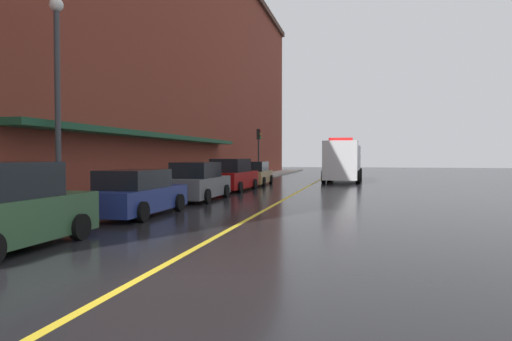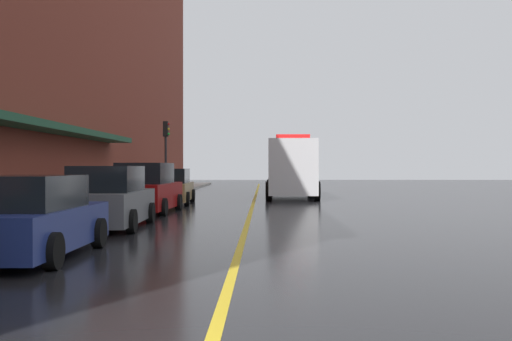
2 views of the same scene
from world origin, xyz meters
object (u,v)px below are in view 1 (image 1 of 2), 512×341
(parked_car_1, at_px, (136,194))
(street_lamp_left, at_px, (57,83))
(parked_car_0, at_px, (4,210))
(parking_meter_1, at_px, (140,180))
(parked_car_3, at_px, (232,176))
(parked_car_4, at_px, (255,174))
(traffic_light_near, at_px, (259,144))
(box_truck, at_px, (343,161))
(parked_car_2, at_px, (198,182))
(parking_meter_0, at_px, (199,174))

(parked_car_1, distance_m, street_lamp_left, 4.39)
(parked_car_0, distance_m, parking_meter_1, 8.94)
(parked_car_3, distance_m, parking_meter_1, 8.90)
(parked_car_4, relative_size, traffic_light_near, 1.15)
(parked_car_0, xyz_separation_m, street_lamp_left, (-1.99, 4.50, 3.52))
(parked_car_1, bearing_deg, parked_car_0, -179.94)
(parked_car_4, xyz_separation_m, traffic_light_near, (-1.43, 7.36, 2.37))
(parked_car_0, height_order, parked_car_1, parked_car_0)
(parked_car_0, bearing_deg, box_truck, -11.64)
(parked_car_0, height_order, parked_car_4, parked_car_0)
(parked_car_0, distance_m, parked_car_4, 23.23)
(parked_car_2, height_order, box_truck, box_truck)
(parked_car_0, bearing_deg, parked_car_3, -0.08)
(parked_car_4, bearing_deg, traffic_light_near, 9.13)
(parked_car_4, height_order, street_lamp_left, street_lamp_left)
(parked_car_0, relative_size, parked_car_4, 0.90)
(parking_meter_0, bearing_deg, traffic_light_near, 89.76)
(parking_meter_1, bearing_deg, parked_car_4, 84.07)
(box_truck, bearing_deg, parked_car_0, -10.34)
(parked_car_3, xyz_separation_m, parked_car_4, (0.11, 5.62, -0.09))
(parking_meter_0, bearing_deg, street_lamp_left, -93.05)
(parked_car_2, relative_size, parking_meter_0, 3.64)
(traffic_light_near, bearing_deg, box_truck, -7.81)
(parked_car_4, distance_m, street_lamp_left, 19.19)
(parked_car_2, distance_m, parked_car_4, 11.52)
(parked_car_2, height_order, street_lamp_left, street_lamp_left)
(parked_car_2, bearing_deg, parked_car_0, 178.67)
(parked_car_1, bearing_deg, traffic_light_near, 2.96)
(parked_car_0, relative_size, box_truck, 0.47)
(parked_car_2, xyz_separation_m, parking_meter_0, (-1.45, 4.03, 0.23))
(street_lamp_left, relative_size, traffic_light_near, 1.61)
(parking_meter_0, bearing_deg, parked_car_3, 53.38)
(parked_car_4, relative_size, street_lamp_left, 0.71)
(parked_car_3, bearing_deg, parked_car_4, 1.19)
(parked_car_2, distance_m, traffic_light_near, 19.07)
(box_truck, distance_m, parking_meter_0, 15.71)
(parked_car_1, distance_m, parking_meter_0, 9.91)
(parking_meter_1, distance_m, traffic_light_near, 21.86)
(parked_car_4, distance_m, parking_meter_0, 7.64)
(street_lamp_left, bearing_deg, parked_car_0, -66.11)
(parked_car_2, height_order, parked_car_3, parked_car_3)
(parked_car_0, relative_size, parking_meter_1, 3.34)
(box_truck, height_order, street_lamp_left, street_lamp_left)
(parking_meter_0, bearing_deg, parked_car_1, -82.00)
(parked_car_3, relative_size, street_lamp_left, 0.72)
(parked_car_0, distance_m, box_truck, 30.20)
(box_truck, bearing_deg, parked_car_1, -13.17)
(parked_car_1, distance_m, parked_car_2, 5.77)
(parked_car_3, height_order, parking_meter_1, parked_car_3)
(parked_car_3, bearing_deg, parked_car_2, -177.15)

